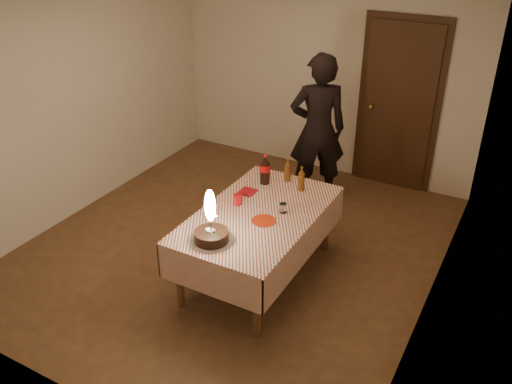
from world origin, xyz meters
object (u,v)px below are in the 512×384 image
(red_plate, at_px, (264,221))
(amber_bottle_left, at_px, (288,170))
(clear_cup, at_px, (283,208))
(amber_bottle_right, at_px, (301,179))
(red_cup, at_px, (238,199))
(dining_table, at_px, (259,222))
(photographer, at_px, (318,130))
(cola_bottle, at_px, (265,169))
(birthday_cake, at_px, (211,230))

(red_plate, distance_m, amber_bottle_left, 0.84)
(clear_cup, height_order, amber_bottle_right, amber_bottle_right)
(clear_cup, bearing_deg, red_cup, -170.90)
(dining_table, height_order, photographer, photographer)
(amber_bottle_right, distance_m, photographer, 1.14)
(dining_table, distance_m, clear_cup, 0.26)
(red_plate, relative_size, amber_bottle_right, 0.86)
(red_plate, bearing_deg, cola_bottle, 117.41)
(red_plate, relative_size, red_cup, 2.20)
(cola_bottle, relative_size, amber_bottle_right, 1.25)
(red_cup, distance_m, clear_cup, 0.45)
(clear_cup, distance_m, photographer, 1.62)
(red_plate, xyz_separation_m, photographer, (-0.26, 1.80, 0.19))
(photographer, bearing_deg, red_plate, -81.79)
(amber_bottle_left, bearing_deg, birthday_cake, -92.97)
(dining_table, distance_m, amber_bottle_right, 0.65)
(amber_bottle_left, relative_size, amber_bottle_right, 1.00)
(red_cup, distance_m, amber_bottle_left, 0.70)
(dining_table, height_order, red_plate, red_plate)
(birthday_cake, xyz_separation_m, red_plate, (0.23, 0.50, -0.11))
(red_cup, height_order, clear_cup, red_cup)
(birthday_cake, distance_m, amber_bottle_left, 1.32)
(dining_table, bearing_deg, amber_bottle_right, 75.70)
(amber_bottle_left, bearing_deg, red_cup, -106.58)
(clear_cup, relative_size, photographer, 0.05)
(cola_bottle, distance_m, amber_bottle_right, 0.39)
(dining_table, relative_size, red_plate, 7.82)
(cola_bottle, bearing_deg, red_plate, -62.59)
(amber_bottle_right, bearing_deg, photographer, 105.45)
(red_plate, xyz_separation_m, red_cup, (-0.36, 0.15, 0.05))
(red_cup, xyz_separation_m, amber_bottle_right, (0.41, 0.55, 0.07))
(red_cup, relative_size, amber_bottle_left, 0.39)
(dining_table, relative_size, photographer, 0.95)
(birthday_cake, xyz_separation_m, photographer, (-0.03, 2.29, 0.08))
(red_plate, height_order, red_cup, red_cup)
(dining_table, xyz_separation_m, birthday_cake, (-0.12, -0.60, 0.21))
(dining_table, bearing_deg, red_plate, -43.55)
(dining_table, bearing_deg, cola_bottle, 112.72)
(birthday_cake, height_order, cola_bottle, birthday_cake)
(cola_bottle, bearing_deg, amber_bottle_left, 41.92)
(clear_cup, bearing_deg, amber_bottle_right, 94.44)
(red_cup, bearing_deg, photographer, 86.40)
(red_cup, bearing_deg, amber_bottle_right, 53.55)
(birthday_cake, bearing_deg, amber_bottle_left, 87.03)
(red_plate, bearing_deg, dining_table, 136.45)
(red_plate, distance_m, amber_bottle_right, 0.71)
(red_cup, xyz_separation_m, clear_cup, (0.44, 0.07, -0.01))
(amber_bottle_right, relative_size, photographer, 0.14)
(birthday_cake, bearing_deg, cola_bottle, 95.40)
(red_cup, bearing_deg, red_plate, -22.83)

